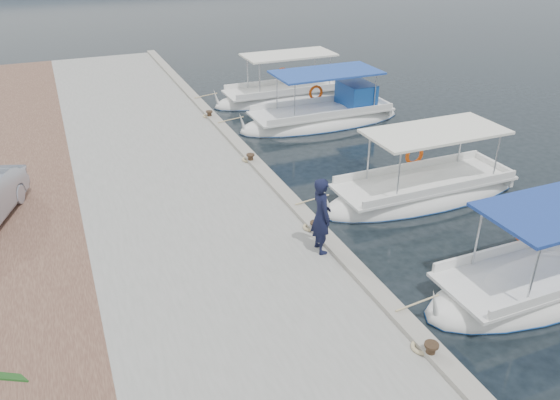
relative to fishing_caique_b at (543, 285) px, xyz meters
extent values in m
plane|color=black|center=(-3.91, 2.24, -0.12)|extent=(400.00, 400.00, 0.00)
cube|color=gray|center=(-6.91, 7.24, 0.13)|extent=(6.00, 40.00, 0.50)
cube|color=gray|center=(-4.13, 7.24, 0.44)|extent=(0.44, 40.00, 0.12)
cube|color=brown|center=(-11.91, 7.24, 0.13)|extent=(4.00, 40.00, 0.50)
ellipsoid|color=white|center=(0.00, 0.00, -0.07)|extent=(6.61, 2.25, 1.30)
ellipsoid|color=#164697|center=(0.00, 0.00, -0.09)|extent=(6.64, 2.30, 0.22)
cube|color=white|center=(0.00, 0.00, 0.43)|extent=(5.42, 1.94, 0.08)
cylinder|color=silver|center=(-1.49, -0.85, 1.23)|extent=(0.05, 0.05, 1.60)
torus|color=#F0500C|center=(0.30, 1.07, 0.88)|extent=(0.68, 0.12, 0.68)
ellipsoid|color=white|center=(0.25, 5.14, -0.07)|extent=(7.11, 2.21, 1.30)
ellipsoid|color=#164697|center=(0.25, 5.14, -0.09)|extent=(7.15, 2.25, 0.22)
cube|color=white|center=(0.25, 5.14, 0.43)|extent=(5.83, 1.90, 0.08)
cube|color=white|center=(0.43, 5.14, 2.07)|extent=(4.27, 2.03, 0.08)
cylinder|color=silver|center=(-1.35, 4.32, 1.23)|extent=(0.05, 0.05, 1.60)
torus|color=#F0500C|center=(0.55, 6.19, 0.88)|extent=(0.68, 0.12, 0.68)
ellipsoid|color=white|center=(0.41, 12.72, -0.07)|extent=(7.43, 2.46, 1.30)
ellipsoid|color=#164697|center=(0.41, 12.72, -0.09)|extent=(7.47, 2.51, 0.22)
cube|color=white|center=(0.41, 12.72, 0.43)|extent=(6.10, 2.12, 0.08)
cube|color=#2148A9|center=(0.59, 12.72, 2.07)|extent=(4.46, 2.27, 0.08)
cylinder|color=silver|center=(-1.26, 11.80, 1.23)|extent=(0.05, 0.05, 1.60)
torus|color=#F0500C|center=(0.71, 13.89, 0.88)|extent=(0.68, 0.12, 0.68)
cube|color=#164697|center=(2.08, 12.72, 0.98)|extent=(1.20, 1.72, 1.00)
ellipsoid|color=white|center=(0.27, 16.34, -0.07)|extent=(7.16, 2.20, 1.30)
ellipsoid|color=#164697|center=(0.27, 16.34, -0.09)|extent=(7.19, 2.24, 0.22)
cube|color=white|center=(0.27, 16.34, 0.43)|extent=(5.87, 1.89, 0.08)
cube|color=white|center=(0.45, 16.34, 2.07)|extent=(4.30, 2.02, 0.08)
cylinder|color=silver|center=(-1.34, 15.52, 1.23)|extent=(0.05, 0.05, 1.60)
torus|color=#F0500C|center=(0.57, 17.39, 0.88)|extent=(0.68, 0.12, 0.68)
cylinder|color=black|center=(-4.26, -1.26, 0.53)|extent=(0.18, 0.18, 0.30)
cylinder|color=black|center=(-4.26, -1.26, 0.68)|extent=(0.28, 0.28, 0.05)
cylinder|color=black|center=(-4.26, 3.74, 0.53)|extent=(0.18, 0.18, 0.30)
cylinder|color=black|center=(-4.26, 3.74, 0.68)|extent=(0.28, 0.28, 0.05)
cylinder|color=black|center=(-4.26, 8.74, 0.53)|extent=(0.18, 0.18, 0.30)
cylinder|color=black|center=(-4.26, 8.74, 0.68)|extent=(0.28, 0.28, 0.05)
cylinder|color=black|center=(-4.26, 13.74, 0.53)|extent=(0.18, 0.18, 0.30)
cylinder|color=black|center=(-4.26, 13.74, 0.68)|extent=(0.28, 0.28, 0.05)
imported|color=black|center=(-4.51, 2.93, 1.37)|extent=(0.52, 0.75, 1.99)
camera|label=1|loc=(-9.91, -7.39, 7.83)|focal=35.00mm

